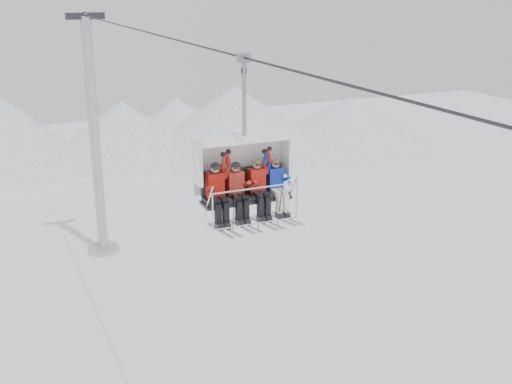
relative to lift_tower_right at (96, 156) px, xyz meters
name	(u,v)px	position (x,y,z in m)	size (l,w,h in m)	color
ridgeline	(35,135)	(-1.58, 20.05, -2.94)	(72.00, 21.00, 7.00)	white
lift_tower_right	(96,156)	(0.00, 0.00, 0.00)	(2.00, 1.80, 13.48)	#ACAEB3
haul_cable	(256,61)	(0.00, -22.00, 7.52)	(0.06, 0.06, 50.00)	#2A2A2F
chairlift_carrier	(243,166)	(0.00, -21.18, 4.90)	(2.39, 1.17, 3.98)	black
skier_far_left	(217,191)	(-0.80, -21.49, 4.43)	(0.41, 1.69, 1.63)	#AD140C
skier_center_left	(237,189)	(-0.28, -21.49, 4.41)	(0.39, 1.69, 1.57)	#A82C1E
skier_center_right	(259,186)	(0.29, -21.49, 4.42)	(0.40, 1.69, 1.58)	red
skier_far_right	(277,185)	(0.79, -21.50, 4.40)	(0.38, 1.69, 1.52)	#132FAA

